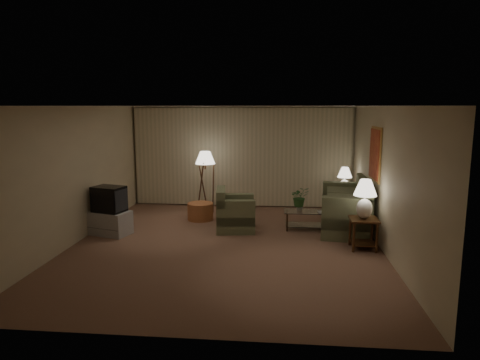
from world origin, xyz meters
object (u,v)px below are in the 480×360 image
object	(u,v)px
sofa	(345,209)
armchair	(236,214)
tv_cabinet	(110,223)
floor_lamp	(205,180)
side_table_near	(363,228)
table_lamp_far	(345,177)
vase	(299,208)
table_lamp_near	(365,196)
coffee_table	(306,217)
side_table_far	(344,200)
crt_tv	(109,199)
ottoman	(200,211)

from	to	relation	value
sofa	armchair	distance (m)	2.43
tv_cabinet	floor_lamp	bearing A→B (deg)	69.39
armchair	floor_lamp	bearing A→B (deg)	23.98
side_table_near	table_lamp_far	world-z (taller)	table_lamp_far
armchair	tv_cabinet	size ratio (longest dim) A/B	1.13
armchair	vase	world-z (taller)	armchair
table_lamp_near	floor_lamp	distance (m)	4.42
sofa	coffee_table	world-z (taller)	sofa
side_table_near	armchair	bearing A→B (deg)	157.59
table_lamp_near	floor_lamp	size ratio (longest dim) A/B	0.48
vase	armchair	bearing A→B (deg)	-172.21
side_table_far	table_lamp_near	distance (m)	2.68
table_lamp_near	coffee_table	xyz separation A→B (m)	(-1.01, 1.25, -0.77)
side_table_far	crt_tv	world-z (taller)	crt_tv
coffee_table	ottoman	distance (m)	2.57
floor_lamp	vase	distance (m)	2.77
coffee_table	vase	distance (m)	0.27
table_lamp_far	armchair	bearing A→B (deg)	-148.98
side_table_near	coffee_table	distance (m)	1.61
coffee_table	table_lamp_near	bearing A→B (deg)	-51.05
side_table_near	crt_tv	bearing A→B (deg)	174.77
side_table_far	floor_lamp	bearing A→B (deg)	178.85
armchair	side_table_near	bearing A→B (deg)	-118.94
floor_lamp	vase	world-z (taller)	floor_lamp
sofa	coffee_table	xyz separation A→B (m)	(-0.86, -0.10, -0.17)
table_lamp_far	coffee_table	distance (m)	1.82
side_table_near	side_table_far	xyz separation A→B (m)	(-0.00, 2.60, -0.02)
armchair	table_lamp_near	size ratio (longest dim) A/B	1.41
crt_tv	ottoman	bearing A→B (deg)	55.81
armchair	side_table_far	size ratio (longest dim) A/B	1.76
coffee_table	side_table_far	bearing A→B (deg)	53.19
armchair	tv_cabinet	world-z (taller)	armchair
coffee_table	tv_cabinet	bearing A→B (deg)	-169.53
tv_cabinet	vase	world-z (taller)	vase
sofa	side_table_far	distance (m)	1.26
ottoman	vase	distance (m)	2.44
tv_cabinet	crt_tv	size ratio (longest dim) A/B	1.28
side_table_far	table_lamp_near	size ratio (longest dim) A/B	0.80
tv_cabinet	sofa	bearing A→B (deg)	26.71
armchair	table_lamp_far	size ratio (longest dim) A/B	1.70
table_lamp_near	coffee_table	size ratio (longest dim) A/B	0.77
table_lamp_far	coffee_table	bearing A→B (deg)	-126.81
side_table_near	ottoman	size ratio (longest dim) A/B	0.97
crt_tv	floor_lamp	xyz separation A→B (m)	(1.68, 2.19, 0.06)
table_lamp_near	floor_lamp	bearing A→B (deg)	142.78
armchair	ottoman	distance (m)	1.24
table_lamp_near	ottoman	xyz separation A→B (m)	(-3.50, 1.85, -0.84)
crt_tv	vase	world-z (taller)	crt_tv
tv_cabinet	crt_tv	world-z (taller)	crt_tv
table_lamp_near	table_lamp_far	world-z (taller)	table_lamp_near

